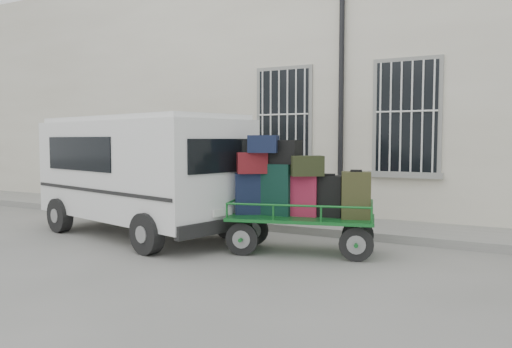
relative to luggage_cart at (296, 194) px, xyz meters
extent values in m
plane|color=slate|center=(-1.22, 0.07, -0.94)|extent=(80.00, 80.00, 0.00)
cube|color=beige|center=(-1.22, 5.57, 2.06)|extent=(24.00, 5.00, 6.00)
cylinder|color=black|center=(-0.27, 2.99, 1.86)|extent=(0.11, 0.11, 5.60)
cube|color=black|center=(-1.62, 3.05, 1.31)|extent=(1.20, 0.08, 2.20)
cube|color=gray|center=(-1.62, 3.03, 0.15)|extent=(1.45, 0.22, 0.12)
cube|color=black|center=(1.08, 3.05, 1.31)|extent=(1.20, 0.08, 2.20)
cube|color=gray|center=(1.08, 3.03, 0.15)|extent=(1.45, 0.22, 0.12)
cube|color=gray|center=(-1.22, 2.27, -0.87)|extent=(24.00, 1.70, 0.15)
cylinder|color=black|center=(-0.67, -0.58, -0.68)|extent=(0.51, 0.19, 0.51)
cylinder|color=gray|center=(-0.67, -0.58, -0.68)|extent=(0.30, 0.16, 0.28)
cylinder|color=black|center=(-0.86, 0.18, -0.68)|extent=(0.51, 0.19, 0.51)
cylinder|color=gray|center=(-0.86, 0.18, -0.68)|extent=(0.30, 0.16, 0.28)
cylinder|color=black|center=(1.02, -0.13, -0.68)|extent=(0.51, 0.19, 0.51)
cylinder|color=gray|center=(1.02, -0.13, -0.68)|extent=(0.30, 0.16, 0.28)
cylinder|color=black|center=(0.82, 0.62, -0.68)|extent=(0.51, 0.19, 0.51)
cylinder|color=gray|center=(0.82, 0.62, -0.68)|extent=(0.30, 0.16, 0.28)
cube|color=#166426|center=(0.08, 0.02, -0.38)|extent=(2.44, 1.57, 0.05)
cylinder|color=#166426|center=(-1.26, -0.33, -0.22)|extent=(0.30, 0.12, 0.58)
cube|color=black|center=(-0.77, -0.16, -0.02)|extent=(0.51, 0.45, 0.67)
cube|color=black|center=(-0.77, -0.16, 0.33)|extent=(0.20, 0.17, 0.03)
cube|color=black|center=(-0.30, -0.07, 0.06)|extent=(0.49, 0.23, 0.82)
cube|color=black|center=(-0.30, -0.07, 0.48)|extent=(0.22, 0.16, 0.03)
cube|color=maroon|center=(0.12, 0.04, -0.01)|extent=(0.46, 0.29, 0.68)
cube|color=black|center=(0.12, 0.04, 0.34)|extent=(0.20, 0.15, 0.03)
cube|color=black|center=(0.49, 0.18, -0.03)|extent=(0.44, 0.32, 0.64)
cube|color=black|center=(0.49, 0.18, 0.31)|extent=(0.19, 0.17, 0.03)
cube|color=#2D2F17|center=(0.92, 0.16, 0.01)|extent=(0.50, 0.40, 0.72)
cube|color=black|center=(0.92, 0.16, 0.38)|extent=(0.20, 0.18, 0.03)
cube|color=maroon|center=(-0.69, -0.20, 0.48)|extent=(0.55, 0.50, 0.33)
cube|color=black|center=(-0.24, 0.02, 0.66)|extent=(0.53, 0.33, 0.38)
cube|color=black|center=(0.19, -0.03, 0.45)|extent=(0.57, 0.51, 0.31)
cube|color=black|center=(-0.49, -0.19, 0.79)|extent=(0.52, 0.42, 0.28)
cube|color=white|center=(-3.16, 0.00, 0.31)|extent=(4.62, 2.84, 1.76)
cube|color=white|center=(-3.16, 0.00, 1.23)|extent=(4.39, 2.66, 0.10)
cube|color=black|center=(-5.22, 0.51, 0.65)|extent=(0.57, 1.61, 0.74)
cube|color=black|center=(-3.95, -0.77, 0.60)|extent=(2.09, 0.56, 0.61)
cube|color=black|center=(-1.07, -0.53, 0.60)|extent=(0.37, 1.34, 0.54)
cube|color=black|center=(-1.08, -0.53, -0.52)|extent=(0.53, 1.78, 0.21)
cube|color=white|center=(-1.04, -0.54, -0.30)|extent=(0.13, 0.40, 0.12)
cylinder|color=black|center=(-4.75, -0.53, -0.61)|extent=(0.70, 0.37, 0.66)
cylinder|color=black|center=(-4.31, 1.21, -0.61)|extent=(0.70, 0.37, 0.66)
cylinder|color=black|center=(-2.00, -1.22, -0.61)|extent=(0.70, 0.37, 0.66)
cylinder|color=black|center=(-1.57, 0.52, -0.61)|extent=(0.70, 0.37, 0.66)
camera|label=1|loc=(3.10, -7.23, 0.86)|focal=35.00mm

